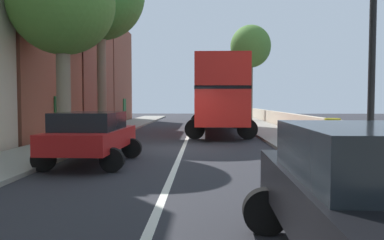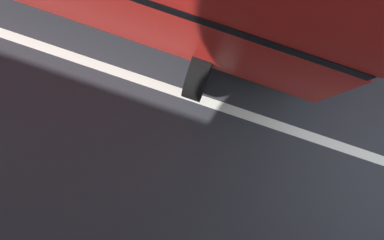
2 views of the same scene
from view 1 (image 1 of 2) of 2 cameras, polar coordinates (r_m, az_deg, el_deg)
name	(u,v)px [view 1 (image 1 of 2)]	position (r m, az deg, el deg)	size (l,w,h in m)	color
ground_plane	(183,148)	(14.86, -1.35, -4.32)	(84.00, 84.00, 0.00)	#28282D
road_centre_line	(183,148)	(14.86, -1.35, -4.31)	(0.16, 54.00, 0.01)	silver
sidewalk_left	(60,147)	(15.88, -19.35, -3.81)	(2.60, 60.00, 0.12)	gray
sidewalk_right	(308,147)	(15.40, 17.22, -3.97)	(2.60, 60.00, 0.12)	gray
boundary_wall_right	(349,135)	(15.84, 22.65, -2.16)	(0.36, 54.00, 1.07)	beige
double_decker_bus	(218,93)	(22.22, 4.03, 4.13)	(3.63, 11.22, 4.06)	red
parked_car_black_right_0	(371,192)	(4.36, 25.48, -9.83)	(2.50, 4.08, 1.62)	black
parked_car_red_left_2	(91,134)	(11.43, -14.99, -2.10)	(2.53, 4.01, 1.54)	#AD1919
parked_car_red_right_3	(222,111)	(34.15, 4.51, 1.37)	(2.56, 4.57, 1.72)	#AD1919
street_tree_right_3	(251,47)	(35.23, 8.86, 10.83)	(3.66, 3.66, 8.65)	brown
street_tree_left_4	(62,4)	(16.05, -19.06, 16.29)	(4.07, 4.07, 7.59)	#7A6B56
lamppost_right	(373,7)	(8.97, 25.74, 15.12)	(0.32, 0.32, 6.31)	black
litter_bin_right	(332,134)	(14.05, 20.46, -2.07)	(0.55, 0.55, 1.14)	black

